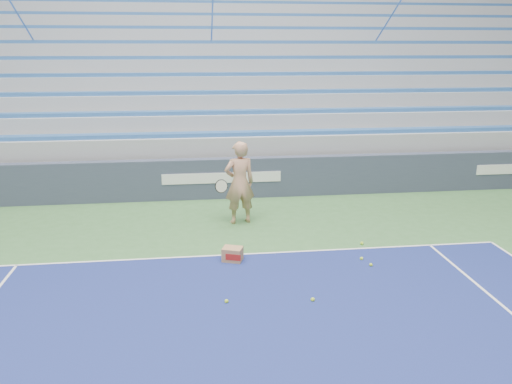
# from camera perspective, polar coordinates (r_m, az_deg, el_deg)

# --- Properties ---
(sponsor_barrier) EXTENTS (30.00, 0.32, 1.10)m
(sponsor_barrier) POSITION_cam_1_polar(r_m,az_deg,el_deg) (13.62, -3.93, 1.58)
(sponsor_barrier) COLOR #353D51
(sponsor_barrier) RESTS_ON ground
(bleachers) EXTENTS (31.00, 9.15, 7.30)m
(bleachers) POSITION_cam_1_polar(r_m,az_deg,el_deg) (18.96, -5.03, 11.24)
(bleachers) COLOR #979A9F
(bleachers) RESTS_ON ground
(tennis_player) EXTENTS (1.00, 0.91, 1.94)m
(tennis_player) POSITION_cam_1_polar(r_m,az_deg,el_deg) (11.52, -1.91, 1.07)
(tennis_player) COLOR tan
(tennis_player) RESTS_ON ground
(ball_box) EXTENTS (0.44, 0.39, 0.28)m
(ball_box) POSITION_cam_1_polar(r_m,az_deg,el_deg) (9.70, -2.70, -7.13)
(ball_box) COLOR #A4774F
(ball_box) RESTS_ON ground
(tennis_ball_0) EXTENTS (0.07, 0.07, 0.07)m
(tennis_ball_0) POSITION_cam_1_polar(r_m,az_deg,el_deg) (10.73, 12.00, -5.75)
(tennis_ball_0) COLOR #B6DE2D
(tennis_ball_0) RESTS_ON ground
(tennis_ball_1) EXTENTS (0.07, 0.07, 0.07)m
(tennis_ball_1) POSITION_cam_1_polar(r_m,az_deg,el_deg) (9.74, 13.00, -8.12)
(tennis_ball_1) COLOR #B6DE2D
(tennis_ball_1) RESTS_ON ground
(tennis_ball_2) EXTENTS (0.07, 0.07, 0.07)m
(tennis_ball_2) POSITION_cam_1_polar(r_m,az_deg,el_deg) (9.98, 11.97, -7.46)
(tennis_ball_2) COLOR #B6DE2D
(tennis_ball_2) RESTS_ON ground
(tennis_ball_3) EXTENTS (0.07, 0.07, 0.07)m
(tennis_ball_3) POSITION_cam_1_polar(r_m,az_deg,el_deg) (8.35, 6.50, -12.12)
(tennis_ball_3) COLOR #B6DE2D
(tennis_ball_3) RESTS_ON ground
(tennis_ball_4) EXTENTS (0.07, 0.07, 0.07)m
(tennis_ball_4) POSITION_cam_1_polar(r_m,az_deg,el_deg) (8.26, -3.39, -12.36)
(tennis_ball_4) COLOR #B6DE2D
(tennis_ball_4) RESTS_ON ground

